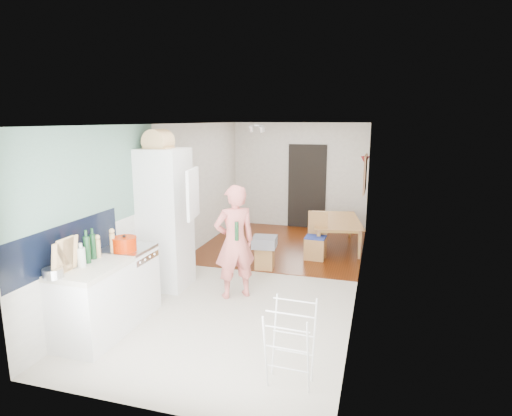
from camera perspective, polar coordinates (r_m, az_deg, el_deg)
The scene contains 32 objects.
room_shell at distance 6.89m, azimuth 0.40°, elevation 0.68°, with size 3.20×7.00×2.50m, color silver, non-canonical shape.
floor at distance 7.23m, azimuth 0.39°, elevation -9.09°, with size 3.20×7.00×0.01m, color beige.
wood_floor_overlay at distance 8.93m, azimuth 3.63°, elevation -4.97°, with size 3.20×3.30×0.01m, color #541E08.
sage_wall_panel at distance 5.71m, azimuth -20.96°, elevation 3.70°, with size 0.02×3.00×1.30m, color slate.
tile_splashback at distance 5.42m, azimuth -23.85°, elevation -4.49°, with size 0.02×1.90×0.50m, color black.
doorway_recess at distance 10.24m, azimuth 6.80°, elevation 2.83°, with size 0.90×0.04×2.00m, color black.
base_cabinet at distance 5.48m, azimuth -20.88°, elevation -12.06°, with size 0.60×0.90×0.86m, color white.
worktop at distance 5.32m, azimuth -21.24°, elevation -7.51°, with size 0.62×0.92×0.06m, color beige.
range_cooker at distance 6.04m, azimuth -16.59°, elevation -9.42°, with size 0.60×0.60×0.88m, color white.
cooker_top at distance 5.90m, azimuth -16.85°, elevation -5.24°, with size 0.60×0.60×0.04m, color #B8B8BA.
fridge_housing at distance 6.68m, azimuth -12.00°, elevation -1.46°, with size 0.66×0.66×2.15m, color white.
fridge_door at distance 6.06m, azimuth -8.42°, elevation 1.91°, with size 0.56×0.04×0.70m, color white.
fridge_interior at distance 6.45m, azimuth -9.75°, elevation 2.47°, with size 0.02×0.52×0.66m, color white.
pinboard at distance 8.47m, azimuth 14.37°, elevation 4.45°, with size 0.03×0.90×0.70m, color #AE7751.
pinboard_frame at distance 8.47m, azimuth 14.27°, elevation 4.46°, with size 0.01×0.94×0.74m, color #AC7D37.
wall_sconce at distance 9.10m, azimuth 14.33°, elevation 6.20°, with size 0.18×0.18×0.16m, color maroon.
person at distance 6.16m, azimuth -2.88°, elevation -3.19°, with size 0.72×0.47×1.97m, color #DA6D65.
dining_table at distance 8.87m, azimuth 10.75°, elevation -3.65°, with size 1.41×0.79×0.50m, color #AC7D37.
dining_chair at distance 8.03m, azimuth 7.97°, elevation -3.77°, with size 0.37×0.37×0.88m, color #AC7D37, non-canonical shape.
stool at distance 7.51m, azimuth 1.19°, elevation -6.65°, with size 0.31×0.31×0.40m, color #AC7D37, non-canonical shape.
grey_drape at distance 7.40m, azimuth 1.15°, elevation -4.56°, with size 0.41×0.41×0.18m, color slate.
drying_rack at distance 4.38m, azimuth 4.61°, elevation -17.74°, with size 0.43×0.39×0.84m, color white, non-canonical shape.
bread_bin at distance 6.53m, azimuth -12.89°, elevation 8.64°, with size 0.38×0.36×0.20m, color #DAB177, non-canonical shape.
red_casserole at distance 5.73m, azimuth -17.13°, elevation -4.60°, with size 0.31×0.31×0.18m, color #C22500.
steel_pan at distance 5.07m, azimuth -25.45°, elevation -7.84°, with size 0.21×0.21×0.10m, color #B8B8BA.
held_bottle at distance 5.95m, azimuth -2.58°, elevation -3.10°, with size 0.06×0.06×0.27m, color #153D1E.
bottle_a at distance 5.38m, azimuth -21.60°, elevation -5.21°, with size 0.07×0.07×0.32m, color #153D1E.
bottle_b at distance 5.51m, azimuth -20.90°, elevation -4.84°, with size 0.07×0.07×0.30m, color #153D1E.
bottle_c at distance 5.28m, azimuth -22.25°, elevation -6.12°, with size 0.09×0.09×0.23m, color beige.
pepper_mill_front at distance 5.56m, azimuth -20.30°, elevation -5.10°, with size 0.06×0.06×0.22m, color #DAB177.
pepper_mill_back at distance 5.71m, azimuth -18.59°, elevation -4.43°, with size 0.07×0.07×0.24m, color #DAB177.
chopping_boards at distance 5.10m, azimuth -24.17°, elevation -5.84°, with size 0.04×0.30×0.40m, color #DAB177, non-canonical shape.
Camera 1 is at (1.84, -6.50, 2.57)m, focal length 30.00 mm.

